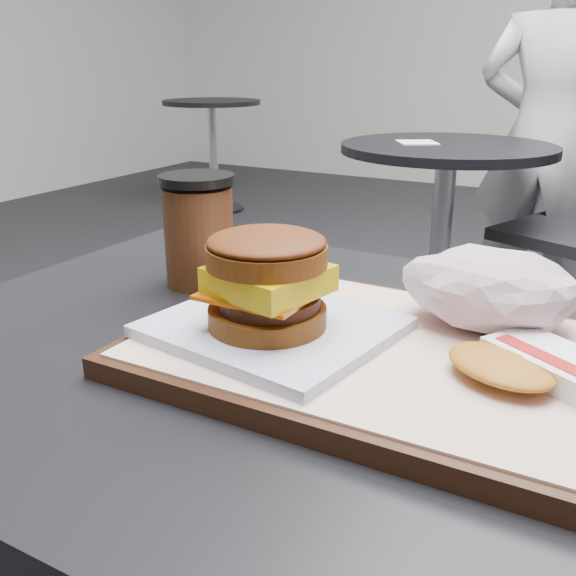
{
  "coord_description": "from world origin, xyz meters",
  "views": [
    {
      "loc": [
        0.23,
        -0.47,
        1.01
      ],
      "look_at": [
        -0.02,
        -0.03,
        0.83
      ],
      "focal_mm": 40.0,
      "sensor_mm": 36.0,
      "label": 1
    }
  ],
  "objects_px": {
    "patron": "(547,138)",
    "customer_table": "(318,519)",
    "serving_tray": "(370,351)",
    "breakfast_sandwich": "(269,292)",
    "crumpled_wrapper": "(490,288)",
    "coffee_cup": "(199,231)",
    "hash_brown": "(528,363)",
    "neighbor_table": "(443,204)"
  },
  "relations": [
    {
      "from": "crumpled_wrapper",
      "to": "coffee_cup",
      "type": "bearing_deg",
      "value": 178.04
    },
    {
      "from": "hash_brown",
      "to": "crumpled_wrapper",
      "type": "relative_size",
      "value": 0.89
    },
    {
      "from": "serving_tray",
      "to": "patron",
      "type": "bearing_deg",
      "value": 94.24
    },
    {
      "from": "breakfast_sandwich",
      "to": "patron",
      "type": "distance_m",
      "value": 2.16
    },
    {
      "from": "serving_tray",
      "to": "hash_brown",
      "type": "height_order",
      "value": "hash_brown"
    },
    {
      "from": "patron",
      "to": "customer_table",
      "type": "bearing_deg",
      "value": 94.03
    },
    {
      "from": "breakfast_sandwich",
      "to": "serving_tray",
      "type": "bearing_deg",
      "value": 21.75
    },
    {
      "from": "hash_brown",
      "to": "patron",
      "type": "xyz_separation_m",
      "value": [
        -0.28,
        2.13,
        -0.07
      ]
    },
    {
      "from": "customer_table",
      "to": "coffee_cup",
      "type": "xyz_separation_m",
      "value": [
        -0.2,
        0.09,
        0.25
      ]
    },
    {
      "from": "customer_table",
      "to": "hash_brown",
      "type": "height_order",
      "value": "hash_brown"
    },
    {
      "from": "patron",
      "to": "hash_brown",
      "type": "bearing_deg",
      "value": 98.66
    },
    {
      "from": "breakfast_sandwich",
      "to": "crumpled_wrapper",
      "type": "relative_size",
      "value": 1.41
    },
    {
      "from": "serving_tray",
      "to": "neighbor_table",
      "type": "relative_size",
      "value": 0.51
    },
    {
      "from": "neighbor_table",
      "to": "hash_brown",
      "type": "bearing_deg",
      "value": -72.47
    },
    {
      "from": "serving_tray",
      "to": "breakfast_sandwich",
      "type": "xyz_separation_m",
      "value": [
        -0.08,
        -0.03,
        0.05
      ]
    },
    {
      "from": "customer_table",
      "to": "crumpled_wrapper",
      "type": "bearing_deg",
      "value": 32.99
    },
    {
      "from": "hash_brown",
      "to": "coffee_cup",
      "type": "distance_m",
      "value": 0.39
    },
    {
      "from": "serving_tray",
      "to": "breakfast_sandwich",
      "type": "distance_m",
      "value": 0.1
    },
    {
      "from": "coffee_cup",
      "to": "customer_table",
      "type": "bearing_deg",
      "value": -24.75
    },
    {
      "from": "customer_table",
      "to": "coffee_cup",
      "type": "distance_m",
      "value": 0.33
    },
    {
      "from": "crumpled_wrapper",
      "to": "breakfast_sandwich",
      "type": "bearing_deg",
      "value": -143.42
    },
    {
      "from": "serving_tray",
      "to": "neighbor_table",
      "type": "bearing_deg",
      "value": 103.51
    },
    {
      "from": "serving_tray",
      "to": "neighbor_table",
      "type": "height_order",
      "value": "serving_tray"
    },
    {
      "from": "breakfast_sandwich",
      "to": "patron",
      "type": "xyz_separation_m",
      "value": [
        -0.08,
        2.15,
        -0.1
      ]
    },
    {
      "from": "breakfast_sandwich",
      "to": "neighbor_table",
      "type": "relative_size",
      "value": 0.28
    },
    {
      "from": "hash_brown",
      "to": "crumpled_wrapper",
      "type": "height_order",
      "value": "crumpled_wrapper"
    },
    {
      "from": "hash_brown",
      "to": "neighbor_table",
      "type": "height_order",
      "value": "hash_brown"
    },
    {
      "from": "serving_tray",
      "to": "breakfast_sandwich",
      "type": "bearing_deg",
      "value": -158.25
    },
    {
      "from": "breakfast_sandwich",
      "to": "crumpled_wrapper",
      "type": "height_order",
      "value": "breakfast_sandwich"
    },
    {
      "from": "hash_brown",
      "to": "patron",
      "type": "bearing_deg",
      "value": 97.6
    },
    {
      "from": "crumpled_wrapper",
      "to": "coffee_cup",
      "type": "distance_m",
      "value": 0.32
    },
    {
      "from": "hash_brown",
      "to": "neighbor_table",
      "type": "bearing_deg",
      "value": 107.53
    },
    {
      "from": "neighbor_table",
      "to": "serving_tray",
      "type": "bearing_deg",
      "value": -76.49
    },
    {
      "from": "serving_tray",
      "to": "hash_brown",
      "type": "relative_size",
      "value": 2.81
    },
    {
      "from": "serving_tray",
      "to": "patron",
      "type": "relative_size",
      "value": 0.26
    },
    {
      "from": "crumpled_wrapper",
      "to": "neighbor_table",
      "type": "bearing_deg",
      "value": 106.82
    },
    {
      "from": "serving_tray",
      "to": "coffee_cup",
      "type": "distance_m",
      "value": 0.27
    },
    {
      "from": "breakfast_sandwich",
      "to": "hash_brown",
      "type": "relative_size",
      "value": 1.58
    },
    {
      "from": "customer_table",
      "to": "crumpled_wrapper",
      "type": "distance_m",
      "value": 0.28
    },
    {
      "from": "neighbor_table",
      "to": "patron",
      "type": "distance_m",
      "value": 0.56
    },
    {
      "from": "patron",
      "to": "coffee_cup",
      "type": "bearing_deg",
      "value": 88.54
    },
    {
      "from": "breakfast_sandwich",
      "to": "coffee_cup",
      "type": "distance_m",
      "value": 0.21
    }
  ]
}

